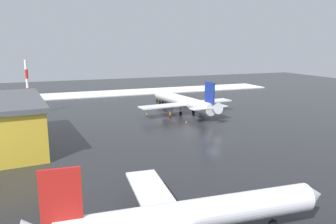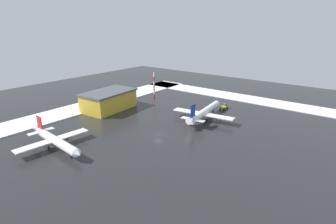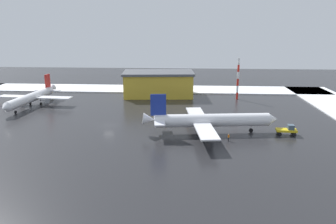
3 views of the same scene
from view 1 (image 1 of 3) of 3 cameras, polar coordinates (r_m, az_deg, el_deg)
ground_plane at (r=64.29m, az=7.86°, el=-4.80°), size 240.00×240.00×0.00m
snow_bank_left at (r=125.74m, az=-7.13°, el=3.41°), size 14.00×116.00×0.35m
airplane_far_rear at (r=87.63m, az=2.71°, el=1.84°), size 32.10×26.72×9.53m
airplane_parked_starboard at (r=31.30m, az=3.33°, el=-17.58°), size 24.23×29.19×8.66m
pushback_tug at (r=104.67m, az=-1.22°, el=2.44°), size 4.75×2.60×2.50m
ground_crew_near_tug at (r=93.92m, az=4.70°, el=1.14°), size 0.36×0.36×1.71m
ground_crew_mid_apron at (r=81.38m, az=0.38°, el=-0.47°), size 0.36×0.36×1.71m
antenna_mast at (r=91.50m, az=-23.23°, el=3.87°), size 0.70×0.70×14.32m
traffic_cone_near_nose at (r=77.24m, az=3.18°, el=-1.69°), size 0.36×0.36×0.55m
traffic_cone_mid_line at (r=86.50m, az=-3.70°, el=-0.24°), size 0.36×0.36×0.55m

